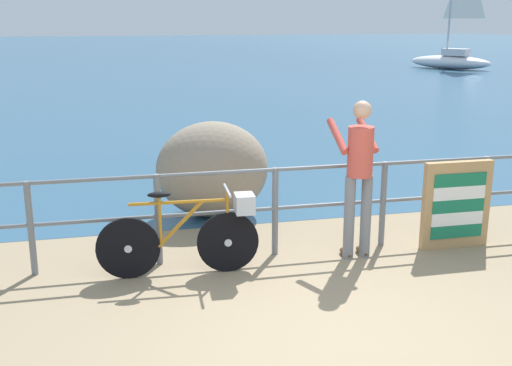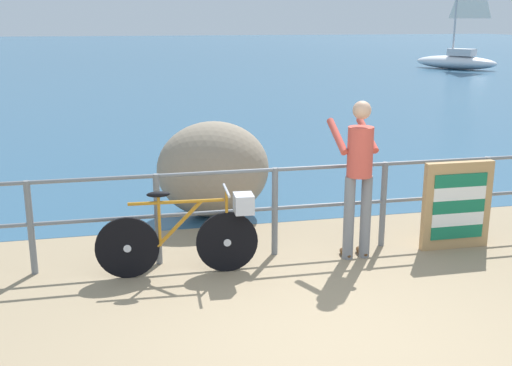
{
  "view_description": "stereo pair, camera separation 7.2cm",
  "coord_description": "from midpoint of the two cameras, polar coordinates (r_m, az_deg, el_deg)",
  "views": [
    {
      "loc": [
        -1.73,
        -4.49,
        2.64
      ],
      "look_at": [
        -0.13,
        2.43,
        0.75
      ],
      "focal_mm": 43.8,
      "sensor_mm": 36.0,
      "label": 1
    },
    {
      "loc": [
        -1.66,
        -4.5,
        2.64
      ],
      "look_at": [
        -0.13,
        2.43,
        0.75
      ],
      "focal_mm": 43.8,
      "sensor_mm": 36.0,
      "label": 2
    }
  ],
  "objects": [
    {
      "name": "ground_plane",
      "position": [
        24.7,
        -8.53,
        8.46
      ],
      "size": [
        120.0,
        120.0,
        0.1
      ],
      "primitive_type": "cube",
      "color": "#937F60"
    },
    {
      "name": "sea_surface",
      "position": [
        52.72,
        -10.82,
        11.75
      ],
      "size": [
        120.0,
        90.0,
        0.01
      ],
      "primitive_type": "cube",
      "color": "#2D5675",
      "rests_on": "ground_plane"
    },
    {
      "name": "promenade_railing",
      "position": [
        7.04,
        2.03,
        -1.68
      ],
      "size": [
        7.96,
        0.07,
        1.02
      ],
      "color": "slate",
      "rests_on": "ground_plane"
    },
    {
      "name": "bicycle",
      "position": [
        6.58,
        -5.57,
        -4.47
      ],
      "size": [
        1.7,
        0.48,
        0.92
      ],
      "rotation": [
        0.0,
        0.0,
        -0.05
      ],
      "color": "black",
      "rests_on": "ground_plane"
    },
    {
      "name": "person_at_railing",
      "position": [
        6.95,
        9.63,
        0.99
      ],
      "size": [
        0.45,
        0.64,
        1.78
      ],
      "rotation": [
        0.0,
        0.0,
        1.59
      ],
      "color": "slate",
      "rests_on": "ground_plane"
    },
    {
      "name": "folded_deckchair_stack",
      "position": [
        7.64,
        18.12,
        -1.96
      ],
      "size": [
        0.84,
        0.1,
        1.04
      ],
      "color": "tan",
      "rests_on": "ground_plane"
    },
    {
      "name": "breakwater_boulder_main",
      "position": [
        8.46,
        -3.68,
        1.26
      ],
      "size": [
        1.52,
        1.17,
        1.3
      ],
      "color": "gray",
      "rests_on": "ground"
    },
    {
      "name": "sailboat",
      "position": [
        35.05,
        17.95,
        11.01
      ],
      "size": [
        3.64,
        4.33,
        6.16
      ],
      "rotation": [
        0.0,
        0.0,
        2.2
      ],
      "color": "white",
      "rests_on": "sea_surface"
    }
  ]
}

